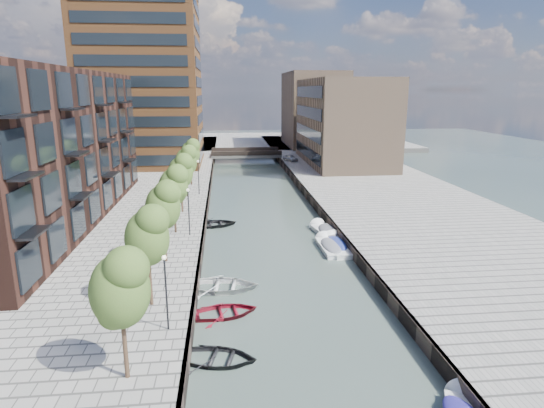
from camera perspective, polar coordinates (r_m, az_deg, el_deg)
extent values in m
plane|color=#38473F|center=(55.75, -1.67, 0.41)|extent=(300.00, 300.00, 0.00)
cube|color=gray|center=(58.99, 14.02, 1.26)|extent=(20.00, 140.00, 1.00)
cube|color=#332823|center=(55.52, -7.97, 0.76)|extent=(0.25, 140.00, 1.00)
cube|color=#332823|center=(56.40, 4.51, 1.06)|extent=(0.25, 140.00, 1.00)
cube|color=gray|center=(114.79, -3.97, 7.74)|extent=(80.00, 40.00, 1.00)
cube|color=black|center=(47.11, -25.94, 6.37)|extent=(8.00, 38.00, 14.00)
cube|color=brown|center=(80.12, -15.90, 15.61)|extent=(18.00, 18.00, 30.00)
cube|color=#8B6E55|center=(78.77, 8.90, 10.17)|extent=(12.00, 25.00, 14.00)
cube|color=#8B6E55|center=(104.04, 5.23, 11.76)|extent=(12.00, 20.00, 16.00)
cube|color=gray|center=(86.92, -3.29, 6.23)|extent=(13.00, 6.00, 0.60)
cube|color=#332823|center=(84.07, -3.20, 6.38)|extent=(13.00, 0.40, 0.80)
cube|color=#332823|center=(89.62, -3.39, 6.86)|extent=(13.00, 0.40, 0.80)
cylinder|color=#382619|center=(21.38, -17.98, -16.40)|extent=(0.20, 0.20, 3.20)
ellipsoid|color=#37551F|center=(20.17, -18.57, -9.69)|extent=(2.50, 2.50, 3.25)
cylinder|color=#382619|center=(27.54, -15.05, -9.06)|extent=(0.20, 0.20, 3.20)
ellipsoid|color=#37551F|center=(26.60, -15.42, -3.65)|extent=(2.50, 2.50, 3.25)
cylinder|color=#382619|center=(34.02, -13.28, -4.44)|extent=(0.20, 0.20, 3.20)
ellipsoid|color=#37551F|center=(33.27, -13.54, 0.01)|extent=(2.50, 2.50, 3.25)
cylinder|color=#382619|center=(40.67, -12.09, -1.32)|extent=(0.20, 0.20, 3.20)
ellipsoid|color=#37551F|center=(40.05, -12.29, 2.44)|extent=(2.50, 2.50, 3.25)
cylinder|color=#382619|center=(47.43, -11.25, 0.92)|extent=(0.20, 0.20, 3.20)
ellipsoid|color=#37551F|center=(46.89, -11.41, 4.17)|extent=(2.50, 2.50, 3.25)
cylinder|color=#382619|center=(54.25, -10.61, 2.60)|extent=(0.20, 0.20, 3.20)
ellipsoid|color=#37551F|center=(53.78, -10.74, 5.45)|extent=(2.50, 2.50, 3.25)
cylinder|color=#382619|center=(61.10, -10.12, 3.91)|extent=(0.20, 0.20, 3.20)
ellipsoid|color=#37551F|center=(60.69, -10.23, 6.44)|extent=(2.50, 2.50, 3.25)
cylinder|color=black|center=(24.47, -13.12, -10.94)|extent=(0.10, 0.10, 4.00)
sphere|color=#FFF2CC|center=(23.71, -13.39, -6.55)|extent=(0.24, 0.24, 0.24)
cylinder|color=black|center=(39.49, -10.39, -1.10)|extent=(0.10, 0.10, 4.00)
sphere|color=#FFF2CC|center=(39.02, -10.52, 1.74)|extent=(0.24, 0.24, 0.24)
cylinder|color=black|center=(55.06, -9.20, 3.26)|extent=(0.10, 0.10, 4.00)
sphere|color=#FFF2CC|center=(54.72, -9.28, 5.31)|extent=(0.24, 0.24, 0.24)
imported|color=black|center=(24.25, -6.87, -19.00)|extent=(4.63, 3.77, 0.84)
imported|color=maroon|center=(28.40, -5.92, -13.68)|extent=(4.47, 3.53, 0.84)
imported|color=silver|center=(31.66, -6.39, -10.64)|extent=(5.50, 4.20, 1.06)
imported|color=black|center=(45.76, -7.38, -2.78)|extent=(4.98, 3.79, 0.97)
cone|color=white|center=(23.11, 23.01, -21.72)|extent=(1.84, 1.40, 1.64)
cube|color=white|center=(38.99, 7.41, -5.73)|extent=(1.74, 4.47, 0.63)
cube|color=white|center=(38.88, 7.42, -5.26)|extent=(1.82, 4.57, 0.10)
cone|color=white|center=(41.00, 6.64, -4.63)|extent=(1.66, 0.90, 1.64)
ellipsoid|color=slate|center=(38.86, 7.43, -5.19)|extent=(1.63, 4.08, 0.54)
cube|color=white|center=(39.11, 8.36, -5.70)|extent=(1.91, 4.67, 0.65)
cube|color=white|center=(38.99, 8.38, -5.22)|extent=(1.99, 4.77, 0.10)
cone|color=white|center=(41.16, 7.44, -4.57)|extent=(1.74, 0.98, 1.70)
cube|color=#B6B7B4|center=(39.61, 8.17, -5.44)|extent=(1.94, 4.38, 0.60)
cube|color=#B6B7B4|center=(39.50, 8.18, -4.99)|extent=(2.02, 4.48, 0.09)
cone|color=#B6B7B4|center=(41.59, 7.71, -4.40)|extent=(1.64, 0.97, 1.58)
ellipsoid|color=navy|center=(39.49, 8.19, -4.93)|extent=(1.81, 4.01, 0.52)
cube|color=white|center=(42.89, 7.02, -3.85)|extent=(2.48, 4.82, 0.65)
cube|color=white|center=(42.78, 7.04, -3.41)|extent=(2.58, 4.93, 0.10)
cone|color=white|center=(44.89, 5.88, -2.93)|extent=(1.83, 1.18, 1.70)
ellipsoid|color=#56575E|center=(42.77, 7.04, -3.35)|extent=(2.32, 4.41, 0.56)
imported|color=silver|center=(80.45, 2.33, 5.81)|extent=(2.66, 3.71, 1.17)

